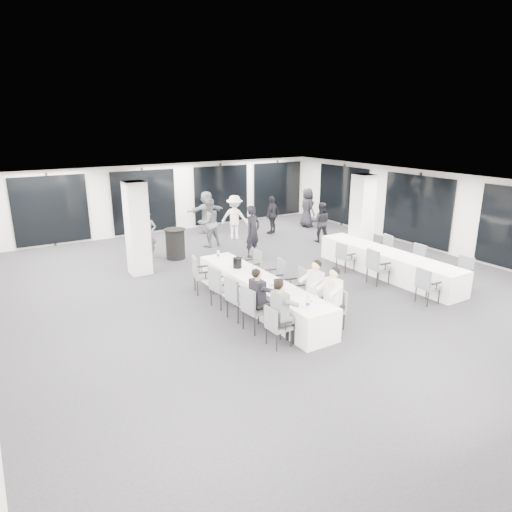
{
  "coord_description": "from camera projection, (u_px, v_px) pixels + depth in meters",
  "views": [
    {
      "loc": [
        -6.76,
        -9.94,
        4.51
      ],
      "look_at": [
        -0.73,
        -0.2,
        1.08
      ],
      "focal_mm": 32.0,
      "sensor_mm": 36.0,
      "label": 1
    }
  ],
  "objects": [
    {
      "name": "standing_guest_f",
      "position": [
        207.0,
        209.0,
        18.68
      ],
      "size": [
        1.81,
        0.71,
        1.97
      ],
      "primitive_type": "imported",
      "rotation": [
        0.0,
        0.0,
        3.15
      ],
      "color": "#5A5E62",
      "rests_on": "floor"
    },
    {
      "name": "chair_main_right_far",
      "position": [
        254.0,
        264.0,
        13.07
      ],
      "size": [
        0.52,
        0.56,
        0.93
      ],
      "rotation": [
        0.0,
        0.0,
        1.46
      ],
      "color": "#54565B",
      "rests_on": "floor"
    },
    {
      "name": "standing_guest_b",
      "position": [
        209.0,
        220.0,
        16.66
      ],
      "size": [
        1.01,
        0.66,
        2.02
      ],
      "primitive_type": "imported",
      "rotation": [
        0.0,
        0.0,
        3.22
      ],
      "color": "#5A5E62",
      "rests_on": "floor"
    },
    {
      "name": "standing_guest_d",
      "position": [
        272.0,
        212.0,
        18.61
      ],
      "size": [
        1.19,
        1.01,
        1.77
      ],
      "primitive_type": "imported",
      "rotation": [
        0.0,
        0.0,
        3.64
      ],
      "color": "black",
      "rests_on": "floor"
    },
    {
      "name": "water_bottle_a",
      "position": [
        308.0,
        303.0,
        9.45
      ],
      "size": [
        0.08,
        0.08,
        0.24
      ],
      "primitive_type": "cylinder",
      "color": "silver",
      "rests_on": "banquet_table_main"
    },
    {
      "name": "plate_a",
      "position": [
        286.0,
        298.0,
        10.02
      ],
      "size": [
        0.22,
        0.22,
        0.03
      ],
      "color": "white",
      "rests_on": "banquet_table_main"
    },
    {
      "name": "chair_main_left_near",
      "position": [
        276.0,
        324.0,
        9.32
      ],
      "size": [
        0.45,
        0.5,
        0.87
      ],
      "rotation": [
        0.0,
        0.0,
        -1.55
      ],
      "color": "#54565B",
      "rests_on": "floor"
    },
    {
      "name": "chair_main_left_far",
      "position": [
        200.0,
        272.0,
        12.23
      ],
      "size": [
        0.62,
        0.65,
        1.01
      ],
      "rotation": [
        0.0,
        0.0,
        -1.83
      ],
      "color": "#54565B",
      "rests_on": "floor"
    },
    {
      "name": "chair_side_right_far",
      "position": [
        384.0,
        247.0,
        14.78
      ],
      "size": [
        0.56,
        0.59,
        0.94
      ],
      "rotation": [
        0.0,
        0.0,
        1.38
      ],
      "color": "#54565B",
      "rests_on": "floor"
    },
    {
      "name": "water_bottle_c",
      "position": [
        218.0,
        254.0,
        12.86
      ],
      "size": [
        0.08,
        0.08,
        0.24
      ],
      "primitive_type": "cylinder",
      "color": "silver",
      "rests_on": "banquet_table_main"
    },
    {
      "name": "standing_guest_c",
      "position": [
        235.0,
        214.0,
        17.73
      ],
      "size": [
        1.34,
        1.35,
        1.95
      ],
      "primitive_type": "imported",
      "rotation": [
        0.0,
        0.0,
        2.34
      ],
      "color": "silver",
      "rests_on": "floor"
    },
    {
      "name": "chair_side_left_mid",
      "position": [
        376.0,
        264.0,
        12.89
      ],
      "size": [
        0.56,
        0.61,
        1.02
      ],
      "rotation": [
        0.0,
        0.0,
        -1.65
      ],
      "color": "#54565B",
      "rests_on": "floor"
    },
    {
      "name": "standing_guest_h",
      "position": [
        321.0,
        220.0,
        17.37
      ],
      "size": [
        0.97,
        0.91,
        1.73
      ],
      "primitive_type": "imported",
      "rotation": [
        0.0,
        0.0,
        2.49
      ],
      "color": "black",
      "rests_on": "floor"
    },
    {
      "name": "chair_main_right_mid",
      "position": [
        297.0,
        285.0,
        11.37
      ],
      "size": [
        0.6,
        0.63,
        0.98
      ],
      "rotation": [
        0.0,
        0.0,
        1.32
      ],
      "color": "#54565B",
      "rests_on": "floor"
    },
    {
      "name": "standing_guest_g",
      "position": [
        147.0,
        232.0,
        15.26
      ],
      "size": [
        0.79,
        0.7,
        1.84
      ],
      "primitive_type": "imported",
      "rotation": [
        0.0,
        0.0,
        -0.26
      ],
      "color": "#5A5E62",
      "rests_on": "floor"
    },
    {
      "name": "chair_main_right_second",
      "position": [
        318.0,
        298.0,
        10.7
      ],
      "size": [
        0.47,
        0.52,
        0.88
      ],
      "rotation": [
        0.0,
        0.0,
        1.51
      ],
      "color": "#54565B",
      "rests_on": "floor"
    },
    {
      "name": "ice_bucket_near",
      "position": [
        278.0,
        285.0,
        10.41
      ],
      "size": [
        0.23,
        0.23,
        0.26
      ],
      "primitive_type": "cylinder",
      "color": "black",
      "rests_on": "banquet_table_main"
    },
    {
      "name": "column_left",
      "position": [
        137.0,
        228.0,
        13.59
      ],
      "size": [
        0.6,
        0.6,
        2.8
      ],
      "primitive_type": "cube",
      "color": "silver",
      "rests_on": "floor"
    },
    {
      "name": "chair_side_right_mid",
      "position": [
        416.0,
        258.0,
        13.74
      ],
      "size": [
        0.47,
        0.52,
        0.92
      ],
      "rotation": [
        0.0,
        0.0,
        1.57
      ],
      "color": "#54565B",
      "rests_on": "floor"
    },
    {
      "name": "banquet_table_side",
      "position": [
        387.0,
        263.0,
        13.67
      ],
      "size": [
        0.9,
        5.0,
        0.75
      ],
      "primitive_type": "cube",
      "color": "white",
      "rests_on": "floor"
    },
    {
      "name": "chair_main_left_mid",
      "position": [
        237.0,
        295.0,
        10.59
      ],
      "size": [
        0.57,
        0.62,
        1.04
      ],
      "rotation": [
        0.0,
        0.0,
        -1.47
      ],
      "color": "#54565B",
      "rests_on": "floor"
    },
    {
      "name": "cocktail_table",
      "position": [
        175.0,
        244.0,
        15.32
      ],
      "size": [
        0.73,
        0.73,
        1.02
      ],
      "color": "black",
      "rests_on": "floor"
    },
    {
      "name": "chair_main_left_second",
      "position": [
        253.0,
        306.0,
        9.99
      ],
      "size": [
        0.56,
        0.61,
        1.02
      ],
      "rotation": [
        0.0,
        0.0,
        -1.48
      ],
      "color": "#54565B",
      "rests_on": "floor"
    },
    {
      "name": "column_right",
      "position": [
        362.0,
        216.0,
        15.33
      ],
      "size": [
        0.6,
        0.6,
        2.8
      ],
      "primitive_type": "cube",
      "color": "silver",
      "rests_on": "floor"
    },
    {
      "name": "wine_glass",
      "position": [
        317.0,
        297.0,
        9.68
      ],
      "size": [
        0.07,
        0.07,
        0.19
      ],
      "color": "silver",
      "rests_on": "banquet_table_main"
    },
    {
      "name": "seated_guest_b",
      "position": [
        260.0,
        295.0,
        10.02
      ],
      "size": [
        0.5,
        0.38,
        1.44
      ],
      "rotation": [
        0.0,
        0.0,
        -1.57
      ],
      "color": "black",
      "rests_on": "floor"
    },
    {
      "name": "ice_bucket_far",
      "position": [
        237.0,
        263.0,
        12.04
      ],
      "size": [
        0.24,
        0.24,
        0.27
      ],
      "primitive_type": "cylinder",
      "color": "black",
      "rests_on": "banquet_table_main"
    },
    {
      "name": "chair_main_right_fourth",
      "position": [
        276.0,
        275.0,
        12.12
      ],
      "size": [
        0.59,
        0.62,
        0.97
      ],
      "rotation": [
        0.0,
        0.0,
        1.34
      ],
      "color": "#54565B",
      "rests_on": "floor"
    },
    {
      "name": "plate_b",
      "position": [
        310.0,
        301.0,
        9.8
      ],
      "size": [
        0.18,
        0.18,
        0.03
      ],
      "color": "white",
      "rests_on": "banquet_table_main"
    },
    {
      "name": "seated_guest_a",
      "position": [
        282.0,
        308.0,
        9.32
      ],
      "size": [
        0.5,
        0.38,
        1.44
      ],
      "rotation": [
        0.0,
        0.0,
        -1.57
      ],
      "color": "#5A5E62",
      "rests_on": "floor"
    },
    {
      "name": "chair_main_left_fourth",
      "position": [
        220.0,
        285.0,
        11.29
      ],
      "size": [
        0.58,
        0.63,
        1.04
      ],
      "rotation": [
        0.0,
        0.0,
        -1.46
      ],
      "color": "#54565B",
      "rests_on": "floor"
    },
    {
      "name": "seated_guest_c",
      "position": [
        331.0,
        295.0,
        10.03
      ],
      "size": [
        0.5,
        0.38,
        1.44
      ],
      "rotation": [
        0.0,
        0.0,
        1.57
      ],
      "color": "silver",
      "rests_on": "floor"
    },
    {
      "name": "banquet_table_main",
      "position": [
        260.0,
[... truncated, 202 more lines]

